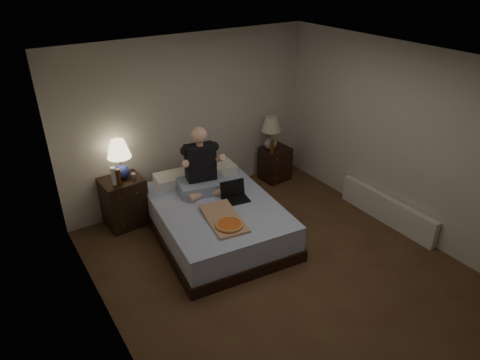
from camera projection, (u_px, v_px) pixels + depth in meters
floor at (280, 269)px, 5.28m from camera, size 4.00×4.50×0.00m
ceiling at (291, 66)px, 4.10m from camera, size 4.00×4.50×0.00m
wall_back at (190, 120)px, 6.35m from camera, size 4.00×0.00×2.50m
wall_left at (105, 240)px, 3.72m from camera, size 0.00×4.50×2.50m
wall_right at (403, 141)px, 5.66m from camera, size 0.00×4.50×2.50m
bed at (217, 220)px, 5.80m from camera, size 1.73×2.17×0.50m
nightstand_left at (124, 201)px, 6.02m from camera, size 0.57×0.52×0.71m
nightstand_right at (275, 164)px, 7.25m from camera, size 0.47×0.43×0.58m
lamp_left at (120, 160)px, 5.75m from camera, size 0.35×0.35×0.56m
lamp_right at (271, 133)px, 6.96m from camera, size 0.35×0.35×0.56m
water_bottle at (114, 176)px, 5.66m from camera, size 0.07×0.07×0.25m
soda_can at (133, 177)px, 5.81m from camera, size 0.07×0.07×0.10m
beer_bottle_left at (119, 177)px, 5.66m from camera, size 0.06×0.06×0.23m
beer_bottle_right at (272, 147)px, 6.86m from camera, size 0.06×0.06×0.23m
person at (201, 161)px, 5.78m from camera, size 0.75×0.65×0.93m
laptop at (236, 193)px, 5.71m from camera, size 0.38×0.34×0.24m
pizza_box at (229, 225)px, 5.17m from camera, size 0.52×0.81×0.08m
radiator at (386, 210)px, 6.13m from camera, size 0.10×1.60×0.40m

